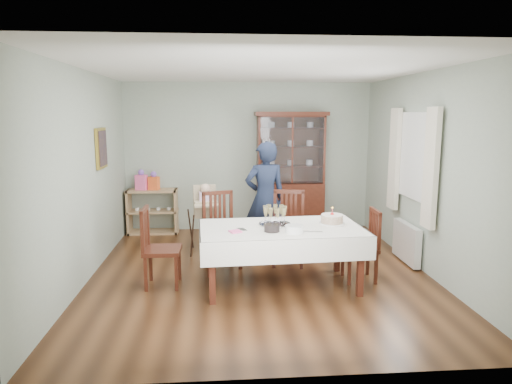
{
  "coord_description": "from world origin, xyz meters",
  "views": [
    {
      "loc": [
        -0.51,
        -5.9,
        2.13
      ],
      "look_at": [
        -0.04,
        0.2,
        1.09
      ],
      "focal_mm": 32.0,
      "sensor_mm": 36.0,
      "label": 1
    }
  ],
  "objects": [
    {
      "name": "china_cabinet",
      "position": [
        0.75,
        2.26,
        1.12
      ],
      "size": [
        1.3,
        0.48,
        2.18
      ],
      "color": "#491E12",
      "rests_on": "floor"
    },
    {
      "name": "woman",
      "position": [
        0.16,
        0.92,
        0.87
      ],
      "size": [
        0.69,
        0.52,
        1.73
      ],
      "primitive_type": "imported",
      "rotation": [
        0.0,
        0.0,
        3.31
      ],
      "color": "black",
      "rests_on": "floor"
    },
    {
      "name": "floor",
      "position": [
        0.0,
        0.0,
        0.0
      ],
      "size": [
        5.0,
        5.0,
        0.0
      ],
      "primitive_type": "plane",
      "color": "#593319",
      "rests_on": "ground"
    },
    {
      "name": "curtain_right",
      "position": [
        2.16,
        0.92,
        1.45
      ],
      "size": [
        0.07,
        0.3,
        1.55
      ],
      "primitive_type": "cube",
      "color": "silver",
      "rests_on": "room_shell"
    },
    {
      "name": "dining_table",
      "position": [
        0.22,
        -0.48,
        0.38
      ],
      "size": [
        2.06,
        1.26,
        0.76
      ],
      "rotation": [
        0.0,
        0.0,
        0.05
      ],
      "color": "#491E12",
      "rests_on": "floor"
    },
    {
      "name": "curtain_left",
      "position": [
        2.16,
        -0.32,
        1.45
      ],
      "size": [
        0.07,
        0.3,
        1.55
      ],
      "primitive_type": "cube",
      "color": "silver",
      "rests_on": "room_shell"
    },
    {
      "name": "radiator",
      "position": [
        2.16,
        0.3,
        0.3
      ],
      "size": [
        0.1,
        0.8,
        0.55
      ],
      "primitive_type": "cube",
      "color": "white",
      "rests_on": "floor"
    },
    {
      "name": "chair_end_left",
      "position": [
        -1.27,
        -0.35,
        0.3
      ],
      "size": [
        0.45,
        0.45,
        1.0
      ],
      "rotation": [
        0.0,
        0.0,
        1.56
      ],
      "color": "#491E12",
      "rests_on": "floor"
    },
    {
      "name": "chair_far_left",
      "position": [
        -0.51,
        0.33,
        0.31
      ],
      "size": [
        0.59,
        0.59,
        1.05
      ],
      "rotation": [
        0.0,
        0.0,
        0.31
      ],
      "color": "#491E12",
      "rests_on": "floor"
    },
    {
      "name": "plate_stack_white",
      "position": [
        0.34,
        -0.77,
        0.81
      ],
      "size": [
        0.22,
        0.22,
        0.09
      ],
      "primitive_type": "cylinder",
      "rotation": [
        0.0,
        0.0,
        0.02
      ],
      "color": "white",
      "rests_on": "dining_table"
    },
    {
      "name": "champagne_tray",
      "position": [
        0.15,
        -0.38,
        0.84
      ],
      "size": [
        0.41,
        0.41,
        0.25
      ],
      "color": "silver",
      "rests_on": "dining_table"
    },
    {
      "name": "plate_stack_dark",
      "position": [
        0.08,
        -0.68,
        0.8
      ],
      "size": [
        0.22,
        0.22,
        0.09
      ],
      "primitive_type": "cylinder",
      "rotation": [
        0.0,
        0.0,
        -0.21
      ],
      "color": "black",
      "rests_on": "dining_table"
    },
    {
      "name": "gift_bag_orange",
      "position": [
        -1.71,
        2.26,
        0.95
      ],
      "size": [
        0.21,
        0.17,
        0.33
      ],
      "color": "orange",
      "rests_on": "sideboard"
    },
    {
      "name": "chair_end_right",
      "position": [
        1.28,
        -0.34,
        0.28
      ],
      "size": [
        0.42,
        0.42,
        0.93
      ],
      "rotation": [
        0.0,
        0.0,
        -1.59
      ],
      "color": "#491E12",
      "rests_on": "floor"
    },
    {
      "name": "high_chair",
      "position": [
        -0.76,
        1.1,
        0.42
      ],
      "size": [
        0.53,
        0.53,
        1.07
      ],
      "rotation": [
        0.0,
        0.0,
        0.12
      ],
      "color": "black",
      "rests_on": "floor"
    },
    {
      "name": "window",
      "position": [
        2.22,
        0.3,
        1.55
      ],
      "size": [
        0.04,
        1.02,
        1.22
      ],
      "primitive_type": "cube",
      "color": "white",
      "rests_on": "room_shell"
    },
    {
      "name": "napkin_stack",
      "position": [
        -0.35,
        -0.68,
        0.77
      ],
      "size": [
        0.17,
        0.17,
        0.02
      ],
      "primitive_type": "cube",
      "rotation": [
        0.0,
        0.0,
        0.41
      ],
      "color": "#FF5D9F",
      "rests_on": "dining_table"
    },
    {
      "name": "chair_far_right",
      "position": [
        0.44,
        0.37,
        0.31
      ],
      "size": [
        0.54,
        0.54,
        1.04
      ],
      "rotation": [
        0.0,
        0.0,
        -0.17
      ],
      "color": "#491E12",
      "rests_on": "floor"
    },
    {
      "name": "cake_knife",
      "position": [
        0.54,
        -0.74,
        0.77
      ],
      "size": [
        0.27,
        0.07,
        0.01
      ],
      "primitive_type": "cube",
      "rotation": [
        0.0,
        0.0,
        -0.19
      ],
      "color": "silver",
      "rests_on": "dining_table"
    },
    {
      "name": "birthday_cake",
      "position": [
        0.88,
        -0.37,
        0.82
      ],
      "size": [
        0.32,
        0.32,
        0.22
      ],
      "color": "white",
      "rests_on": "dining_table"
    },
    {
      "name": "cutlery",
      "position": [
        -0.3,
        -0.57,
        0.77
      ],
      "size": [
        0.14,
        0.17,
        0.01
      ],
      "primitive_type": null,
      "rotation": [
        0.0,
        0.0,
        0.34
      ],
      "color": "silver",
      "rests_on": "dining_table"
    },
    {
      "name": "room_shell",
      "position": [
        0.0,
        0.53,
        1.7
      ],
      "size": [
        5.0,
        5.0,
        5.0
      ],
      "color": "#9EAA99",
      "rests_on": "floor"
    },
    {
      "name": "sideboard",
      "position": [
        -1.75,
        2.28,
        0.4
      ],
      "size": [
        0.9,
        0.38,
        0.8
      ],
      "color": "tan",
      "rests_on": "floor"
    },
    {
      "name": "picture_frame",
      "position": [
        -2.22,
        0.8,
        1.65
      ],
      "size": [
        0.04,
        0.48,
        0.58
      ],
      "primitive_type": "cube",
      "color": "gold",
      "rests_on": "room_shell"
    },
    {
      "name": "gift_bag_pink",
      "position": [
        -1.93,
        2.26,
        0.96
      ],
      "size": [
        0.22,
        0.17,
        0.37
      ],
      "color": "#FF5D9F",
      "rests_on": "sideboard"
    }
  ]
}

